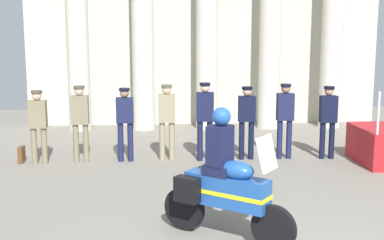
% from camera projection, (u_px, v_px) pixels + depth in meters
% --- Properties ---
extents(colonnade_backdrop, '(10.96, 1.50, 7.14)m').
position_uv_depth(colonnade_backdrop, '(205.00, 3.00, 15.80)').
color(colonnade_backdrop, beige).
rests_on(colonnade_backdrop, ground_plane).
extents(officer_in_row_0, '(0.38, 0.24, 1.65)m').
position_uv_depth(officer_in_row_0, '(38.00, 121.00, 11.52)').
color(officer_in_row_0, '#7A7056').
rests_on(officer_in_row_0, ground_plane).
extents(officer_in_row_1, '(0.38, 0.24, 1.73)m').
position_uv_depth(officer_in_row_1, '(80.00, 117.00, 11.69)').
color(officer_in_row_1, '#7A7056').
rests_on(officer_in_row_1, ground_plane).
extents(officer_in_row_2, '(0.38, 0.24, 1.67)m').
position_uv_depth(officer_in_row_2, '(125.00, 118.00, 11.77)').
color(officer_in_row_2, '#191E42').
rests_on(officer_in_row_2, ground_plane).
extents(officer_in_row_3, '(0.38, 0.24, 1.74)m').
position_uv_depth(officer_in_row_3, '(167.00, 116.00, 11.87)').
color(officer_in_row_3, gray).
rests_on(officer_in_row_3, ground_plane).
extents(officer_in_row_4, '(0.38, 0.24, 1.78)m').
position_uv_depth(officer_in_row_4, '(205.00, 115.00, 11.82)').
color(officer_in_row_4, '#141938').
rests_on(officer_in_row_4, ground_plane).
extents(officer_in_row_5, '(0.38, 0.24, 1.68)m').
position_uv_depth(officer_in_row_5, '(247.00, 117.00, 11.96)').
color(officer_in_row_5, black).
rests_on(officer_in_row_5, ground_plane).
extents(officer_in_row_6, '(0.38, 0.24, 1.74)m').
position_uv_depth(officer_in_row_6, '(285.00, 115.00, 12.01)').
color(officer_in_row_6, '#191E42').
rests_on(officer_in_row_6, ground_plane).
extents(officer_in_row_7, '(0.38, 0.24, 1.68)m').
position_uv_depth(officer_in_row_7, '(328.00, 116.00, 12.02)').
color(officer_in_row_7, black).
rests_on(officer_in_row_7, ground_plane).
extents(motorcycle_with_rider, '(1.73, 1.37, 1.90)m').
position_uv_depth(motorcycle_with_rider, '(223.00, 185.00, 7.39)').
color(motorcycle_with_rider, black).
rests_on(motorcycle_with_rider, ground_plane).
extents(briefcase_on_ground, '(0.10, 0.32, 0.36)m').
position_uv_depth(briefcase_on_ground, '(22.00, 155.00, 11.78)').
color(briefcase_on_ground, brown).
rests_on(briefcase_on_ground, ground_plane).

